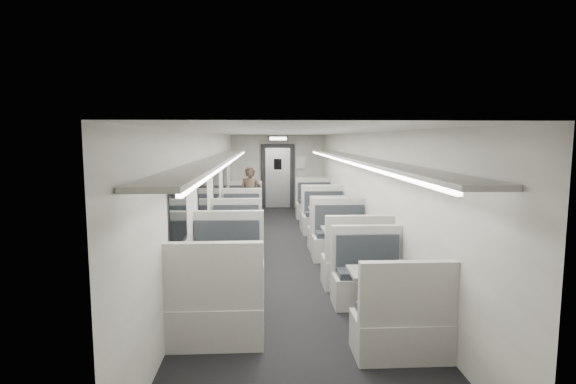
{
  "coord_description": "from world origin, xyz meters",
  "views": [
    {
      "loc": [
        -0.43,
        -8.72,
        2.29
      ],
      "look_at": [
        0.07,
        0.72,
        1.16
      ],
      "focal_mm": 28.0,
      "sensor_mm": 36.0,
      "label": 1
    }
  ],
  "objects": [
    {
      "name": "window_d",
      "position": [
        -1.49,
        -3.2,
        1.35
      ],
      "size": [
        0.02,
        1.18,
        0.84
      ],
      "primitive_type": "cube",
      "color": "black",
      "rests_on": "room"
    },
    {
      "name": "booth_right_d",
      "position": [
        1.0,
        -3.52,
        0.36
      ],
      "size": [
        0.99,
        2.01,
        1.08
      ],
      "color": "#AFADA4",
      "rests_on": "room"
    },
    {
      "name": "window_c",
      "position": [
        -1.49,
        -1.0,
        1.35
      ],
      "size": [
        0.02,
        1.18,
        0.84
      ],
      "primitive_type": "cube",
      "color": "black",
      "rests_on": "room"
    },
    {
      "name": "booth_right_c",
      "position": [
        1.0,
        -1.2,
        0.38
      ],
      "size": [
        1.06,
        2.14,
        1.15
      ],
      "color": "#AFADA4",
      "rests_on": "room"
    },
    {
      "name": "window_a",
      "position": [
        -1.49,
        3.4,
        1.35
      ],
      "size": [
        0.02,
        1.18,
        0.84
      ],
      "primitive_type": "cube",
      "color": "black",
      "rests_on": "room"
    },
    {
      "name": "exit_sign",
      "position": [
        0.0,
        5.44,
        2.28
      ],
      "size": [
        0.62,
        0.12,
        0.16
      ],
      "color": "black",
      "rests_on": "room"
    },
    {
      "name": "booth_right_b",
      "position": [
        1.0,
        1.12,
        0.38
      ],
      "size": [
        1.05,
        2.13,
        1.14
      ],
      "color": "#AFADA4",
      "rests_on": "room"
    },
    {
      "name": "window_b",
      "position": [
        -1.49,
        1.2,
        1.35
      ],
      "size": [
        0.02,
        1.18,
        0.84
      ],
      "primitive_type": "cube",
      "color": "black",
      "rests_on": "room"
    },
    {
      "name": "vestibule_door",
      "position": [
        0.0,
        5.93,
        1.04
      ],
      "size": [
        1.1,
        0.13,
        2.1
      ],
      "color": "black",
      "rests_on": "room"
    },
    {
      "name": "room",
      "position": [
        0.0,
        0.0,
        1.2
      ],
      "size": [
        3.24,
        12.24,
        2.64
      ],
      "color": "black",
      "rests_on": "ground"
    },
    {
      "name": "booth_left_d",
      "position": [
        -1.0,
        -3.01,
        0.4
      ],
      "size": [
        1.11,
        2.24,
        1.2
      ],
      "color": "#AFADA4",
      "rests_on": "room"
    },
    {
      "name": "booth_left_c",
      "position": [
        -1.0,
        -0.75,
        0.37
      ],
      "size": [
        1.01,
        2.05,
        1.1
      ],
      "color": "#AFADA4",
      "rests_on": "room"
    },
    {
      "name": "wall_notice",
      "position": [
        0.75,
        5.92,
        1.5
      ],
      "size": [
        0.32,
        0.02,
        0.4
      ],
      "primitive_type": "cube",
      "color": "silver",
      "rests_on": "room"
    },
    {
      "name": "booth_left_a",
      "position": [
        -1.0,
        3.3,
        0.35
      ],
      "size": [
        0.98,
        1.98,
        1.06
      ],
      "color": "#AFADA4",
      "rests_on": "room"
    },
    {
      "name": "luggage_rack_left",
      "position": [
        -1.24,
        -0.3,
        1.92
      ],
      "size": [
        0.46,
        10.4,
        0.09
      ],
      "color": "#AFADA4",
      "rests_on": "room"
    },
    {
      "name": "booth_right_a",
      "position": [
        1.0,
        3.24,
        0.38
      ],
      "size": [
        1.06,
        2.14,
        1.14
      ],
      "color": "#AFADA4",
      "rests_on": "room"
    },
    {
      "name": "booth_left_b",
      "position": [
        -1.0,
        1.37,
        0.35
      ],
      "size": [
        0.98,
        1.98,
        1.06
      ],
      "color": "#AFADA4",
      "rests_on": "room"
    },
    {
      "name": "passenger",
      "position": [
        -0.79,
        2.66,
        0.8
      ],
      "size": [
        0.65,
        0.49,
        1.59
      ],
      "primitive_type": "imported",
      "rotation": [
        0.0,
        0.0,
        -0.2
      ],
      "color": "black",
      "rests_on": "room"
    },
    {
      "name": "luggage_rack_right",
      "position": [
        1.24,
        -0.3,
        1.92
      ],
      "size": [
        0.46,
        10.4,
        0.09
      ],
      "color": "#AFADA4",
      "rests_on": "room"
    }
  ]
}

